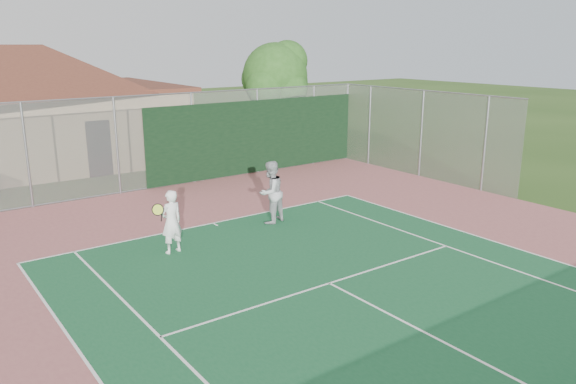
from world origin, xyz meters
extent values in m
cylinder|color=gray|center=(-4.00, 17.00, 1.75)|extent=(0.08, 0.08, 3.50)
cylinder|color=gray|center=(-1.00, 17.00, 1.75)|extent=(0.08, 0.08, 3.50)
cylinder|color=gray|center=(2.00, 17.00, 1.75)|extent=(0.08, 0.08, 3.50)
cylinder|color=gray|center=(5.00, 17.00, 1.75)|extent=(0.08, 0.08, 3.50)
cylinder|color=gray|center=(8.00, 17.00, 1.75)|extent=(0.08, 0.08, 3.50)
cylinder|color=gray|center=(10.00, 17.00, 1.75)|extent=(0.08, 0.08, 3.50)
cylinder|color=gray|center=(0.00, 17.00, 3.50)|extent=(20.00, 0.05, 0.05)
cylinder|color=gray|center=(0.00, 17.00, 0.05)|extent=(20.00, 0.05, 0.05)
cube|color=#999EA0|center=(0.00, 17.00, 1.75)|extent=(20.00, 0.02, 3.50)
cube|color=black|center=(5.00, 16.95, 1.55)|extent=(10.00, 0.04, 3.00)
cylinder|color=gray|center=(10.00, 15.50, 1.75)|extent=(0.08, 0.08, 3.50)
cylinder|color=gray|center=(10.00, 12.50, 1.75)|extent=(0.08, 0.08, 3.50)
cylinder|color=gray|center=(10.00, 9.50, 1.75)|extent=(0.08, 0.08, 3.50)
cube|color=#999EA0|center=(10.00, 12.50, 1.75)|extent=(0.02, 9.00, 3.50)
cube|color=tan|center=(-2.82, 24.64, 1.65)|extent=(13.35, 9.06, 3.29)
cube|color=brown|center=(-2.82, 24.64, 3.35)|extent=(13.91, 9.62, 0.20)
pyramid|color=brown|center=(-2.82, 24.64, 5.26)|extent=(14.68, 9.97, 1.97)
cube|color=black|center=(-0.63, 20.23, 1.15)|extent=(0.99, 0.06, 2.30)
cylinder|color=#3D2816|center=(8.98, 21.40, 1.45)|extent=(0.37, 0.37, 2.90)
sphere|color=#235019|center=(8.98, 21.40, 3.73)|extent=(3.31, 3.31, 3.31)
sphere|color=#235019|center=(9.91, 21.71, 3.31)|extent=(2.28, 2.28, 2.28)
sphere|color=#235019|center=(8.15, 20.99, 3.21)|extent=(2.07, 2.07, 2.07)
sphere|color=#235019|center=(9.19, 20.47, 3.11)|extent=(1.86, 1.86, 1.86)
sphere|color=#235019|center=(8.67, 22.23, 3.52)|extent=(2.07, 2.07, 2.07)
sphere|color=#235019|center=(9.60, 21.19, 4.45)|extent=(2.07, 2.07, 2.07)
imported|color=white|center=(-2.03, 10.32, 0.84)|extent=(0.67, 0.50, 1.68)
imported|color=#ABAEB1|center=(1.48, 10.90, 0.95)|extent=(1.09, 0.96, 1.90)
camera|label=1|loc=(-7.73, -2.58, 5.30)|focal=35.00mm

